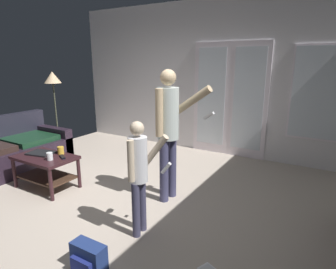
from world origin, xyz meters
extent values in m
cube|color=#BBAB9B|center=(0.00, 0.00, -0.01)|extent=(5.95, 5.47, 0.02)
cube|color=silver|center=(0.00, 2.70, 1.44)|extent=(5.95, 0.06, 2.88)
cube|color=white|center=(0.14, 2.66, 1.04)|extent=(0.71, 0.02, 2.14)
cube|color=silver|center=(0.14, 2.65, 1.09)|extent=(0.55, 0.01, 1.84)
cube|color=white|center=(0.86, 2.66, 1.04)|extent=(0.71, 0.02, 2.14)
cube|color=silver|center=(0.86, 2.65, 1.09)|extent=(0.55, 0.01, 1.84)
cube|color=white|center=(1.95, 2.66, 1.27)|extent=(0.83, 0.02, 1.53)
cube|color=silver|center=(1.95, 2.65, 1.27)|extent=(0.77, 0.01, 1.47)
cube|color=#271C29|center=(-2.30, -0.01, 0.20)|extent=(0.94, 1.89, 0.41)
cube|color=#271C29|center=(-2.30, 0.85, 0.28)|extent=(0.94, 0.16, 0.57)
cube|color=#183C25|center=(-2.27, 0.38, 0.45)|extent=(0.70, 0.72, 0.09)
cube|color=#32191E|center=(-1.20, -0.12, 0.45)|extent=(0.87, 0.54, 0.04)
cube|color=#402A1D|center=(-1.20, -0.12, 0.16)|extent=(0.79, 0.46, 0.02)
cylinder|color=#32191E|center=(-1.59, -0.35, 0.22)|extent=(0.05, 0.05, 0.43)
cylinder|color=#32191E|center=(-0.80, -0.35, 0.22)|extent=(0.05, 0.05, 0.43)
cylinder|color=#32191E|center=(-1.59, 0.12, 0.22)|extent=(0.05, 0.05, 0.43)
cylinder|color=#32191E|center=(-0.80, 0.12, 0.22)|extent=(0.05, 0.05, 0.43)
cylinder|color=#3D3C5E|center=(0.46, 0.39, 0.41)|extent=(0.11, 0.11, 0.82)
cylinder|color=#3D3C5E|center=(0.47, 0.57, 0.41)|extent=(0.11, 0.11, 0.82)
cylinder|color=silver|center=(0.47, 0.48, 1.14)|extent=(0.27, 0.27, 0.64)
sphere|color=#D5B58A|center=(0.47, 0.48, 1.58)|extent=(0.20, 0.20, 0.20)
cylinder|color=#D5B58A|center=(0.45, 0.30, 1.17)|extent=(0.09, 0.09, 0.57)
cylinder|color=#D5B58A|center=(0.71, 0.64, 1.30)|extent=(0.53, 0.14, 0.40)
cube|color=white|center=(0.95, 0.62, 1.14)|extent=(0.14, 0.05, 0.10)
cylinder|color=#3D3B55|center=(0.62, -0.41, 0.30)|extent=(0.08, 0.08, 0.59)
cylinder|color=#3D3B55|center=(0.60, -0.28, 0.30)|extent=(0.08, 0.08, 0.59)
cylinder|color=silver|center=(0.61, -0.35, 0.82)|extent=(0.19, 0.19, 0.46)
sphere|color=beige|center=(0.61, -0.35, 1.14)|extent=(0.14, 0.14, 0.14)
cylinder|color=beige|center=(0.62, -0.48, 0.85)|extent=(0.07, 0.07, 0.41)
cylinder|color=beige|center=(0.72, -0.21, 0.89)|extent=(0.31, 0.10, 0.37)
cube|color=white|center=(0.84, -0.19, 0.72)|extent=(0.11, 0.05, 0.13)
cylinder|color=#323623|center=(-2.67, 1.27, 0.01)|extent=(0.26, 0.26, 0.02)
cylinder|color=#444737|center=(-2.67, 1.27, 0.69)|extent=(0.03, 0.03, 1.38)
cone|color=beige|center=(-2.67, 1.27, 1.45)|extent=(0.33, 0.33, 0.23)
cube|color=navy|center=(0.57, -1.03, 0.13)|extent=(0.32, 0.14, 0.26)
cube|color=navy|center=(0.57, -1.12, 0.10)|extent=(0.22, 0.04, 0.13)
cube|color=black|center=(-1.33, -0.07, 0.48)|extent=(0.40, 0.33, 0.02)
cylinder|color=gold|center=(-1.08, 0.06, 0.53)|extent=(0.09, 0.09, 0.11)
cylinder|color=white|center=(-1.00, -0.18, 0.52)|extent=(0.08, 0.08, 0.10)
cube|color=black|center=(-0.93, -0.03, 0.48)|extent=(0.17, 0.12, 0.02)
camera|label=1|loc=(2.23, -2.48, 1.77)|focal=30.43mm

